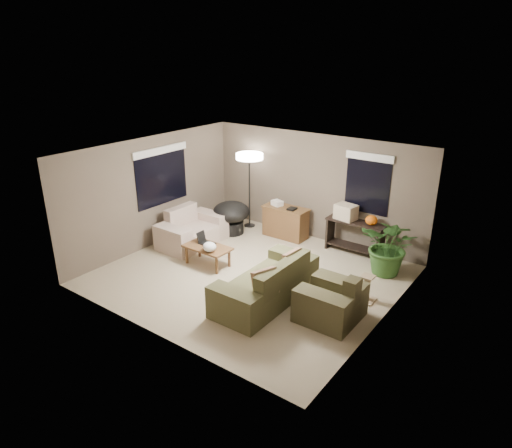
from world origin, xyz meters
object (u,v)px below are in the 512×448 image
Objects in this scene: cat_scratching_post at (367,290)px; coffee_table at (207,249)px; floor_lamp at (249,165)px; houseplant at (390,252)px; loveseat at (191,231)px; desk at (286,222)px; console_table at (355,235)px; armchair at (331,303)px; papasan_chair at (231,215)px; main_sofa at (268,286)px.

coffee_table is at bearing -169.58° from cat_scratching_post.
coffee_table is at bearing -74.58° from floor_lamp.
houseplant is at bearing -6.84° from floor_lamp.
desk is (1.55, 1.63, 0.08)m from loveseat.
floor_lamp reaches higher than cat_scratching_post.
floor_lamp reaches higher than console_table.
loveseat is at bearing -163.98° from houseplant.
armchair is at bearing -12.40° from loveseat.
papasan_chair is at bearing 152.42° from armchair.
papasan_chair is 2.17× the size of cat_scratching_post.
desk is 1.74m from console_table.
desk is 0.85× the size of console_table.
main_sofa is 4.40× the size of cat_scratching_post.
desk is at bearing 46.37° from loveseat.
armchair is 2.78m from console_table.
main_sofa reaches higher than console_table.
console_table is at bearing 1.20° from floor_lamp.
papasan_chair is 0.57× the size of floor_lamp.
coffee_table is at bearing -102.33° from desk.
houseplant is (0.99, -0.52, 0.04)m from console_table.
armchair is 0.93m from cat_scratching_post.
desk is (-2.55, 2.53, 0.08)m from armchair.
main_sofa is at bearing -63.18° from desk.
loveseat is at bearing -151.95° from console_table.
houseplant is at bearing 29.85° from coffee_table.
main_sofa is at bearing -97.49° from console_table.
loveseat is 1.23m from coffee_table.
loveseat is 4.35m from cat_scratching_post.
floor_lamp reaches higher than armchair.
loveseat is 1.60× the size of coffee_table.
armchair is 2.15m from houseplant.
loveseat is 3.73m from console_table.
cat_scratching_post reaches higher than coffee_table.
floor_lamp reaches higher than coffee_table.
papasan_chair is at bearing 165.02° from cat_scratching_post.
floor_lamp is (-1.13, 0.06, 1.22)m from desk.
main_sofa is 1.91m from coffee_table.
armchair is at bearing -44.83° from desk.
console_table is 2.07m from cat_scratching_post.
armchair is at bearing -105.79° from cat_scratching_post.
armchair is at bearing 7.94° from main_sofa.
console_table is at bearing 152.26° from houseplant.
console_table is (1.73, 0.12, 0.06)m from desk.
desk is at bearing 116.82° from main_sofa.
floor_lamp is at bearing 132.09° from main_sofa.
coffee_table is at bearing -30.19° from loveseat.
armchair is 0.92× the size of papasan_chair.
floor_lamp is at bearing 82.71° from papasan_chair.
cat_scratching_post is (3.93, -1.70, -1.38)m from floor_lamp.
floor_lamp reaches higher than papasan_chair.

